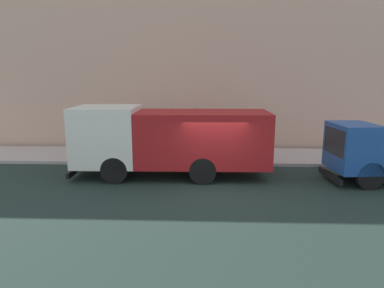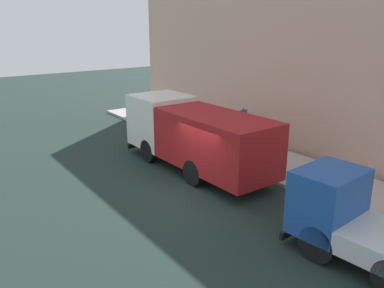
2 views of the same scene
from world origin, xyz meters
name	(u,v)px [view 1 (image 1 of 2)]	position (x,y,z in m)	size (l,w,h in m)	color
ground	(215,186)	(0.00, 0.00, 0.00)	(80.00, 80.00, 0.00)	#1E2E29
sidewalk	(213,156)	(4.75, 0.00, 0.08)	(3.49, 30.00, 0.15)	#B4A7A1
building_facade	(213,35)	(6.99, 0.00, 6.43)	(0.50, 30.00, 12.85)	#CFA48D
large_utility_truck	(169,138)	(1.35, 1.91, 1.65)	(2.65, 8.24, 2.97)	white
small_flatbed_truck	(376,155)	(0.80, -6.44, 1.13)	(2.43, 5.04, 2.39)	#1E4A99
pedestrian_walking	(103,138)	(4.46, 5.72, 1.04)	(0.34, 0.34, 1.67)	black
traffic_cone_orange	(114,153)	(3.53, 4.92, 0.47)	(0.45, 0.45, 0.65)	orange
street_sign_post	(195,130)	(3.27, 0.89, 1.67)	(0.44, 0.08, 2.58)	#4C5156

